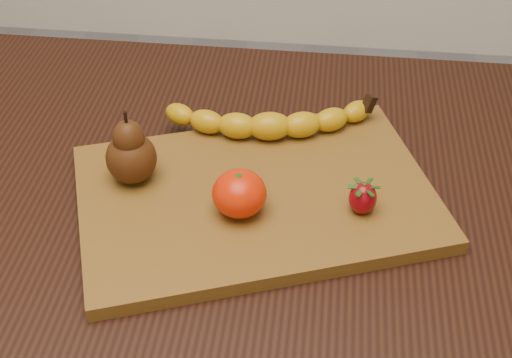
# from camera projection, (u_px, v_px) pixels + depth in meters

# --- Properties ---
(table) EXTENTS (1.00, 0.70, 0.76)m
(table) POSITION_uv_depth(u_px,v_px,m) (244.00, 229.00, 1.03)
(table) COLOR black
(table) RESTS_ON ground
(cutting_board) EXTENTS (0.53, 0.44, 0.02)m
(cutting_board) POSITION_uv_depth(u_px,v_px,m) (256.00, 197.00, 0.92)
(cutting_board) COLOR brown
(cutting_board) RESTS_ON table
(banana) EXTENTS (0.26, 0.10, 0.04)m
(banana) POSITION_uv_depth(u_px,v_px,m) (270.00, 126.00, 0.99)
(banana) COLOR #C79609
(banana) RESTS_ON cutting_board
(pear) EXTENTS (0.07, 0.07, 0.10)m
(pear) POSITION_uv_depth(u_px,v_px,m) (130.00, 147.00, 0.90)
(pear) COLOR #42200A
(pear) RESTS_ON cutting_board
(mandarin) EXTENTS (0.09, 0.09, 0.06)m
(mandarin) POSITION_uv_depth(u_px,v_px,m) (239.00, 193.00, 0.87)
(mandarin) COLOR red
(mandarin) RESTS_ON cutting_board
(strawberry) EXTENTS (0.04, 0.04, 0.04)m
(strawberry) POSITION_uv_depth(u_px,v_px,m) (363.00, 197.00, 0.87)
(strawberry) COLOR maroon
(strawberry) RESTS_ON cutting_board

